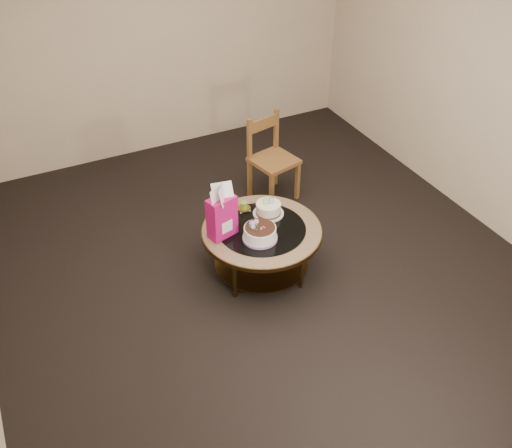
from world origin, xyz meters
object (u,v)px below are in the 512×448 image
dining_chair (271,158)px  decorated_cake (260,234)px  gift_bag (222,212)px  coffee_table (262,236)px  cream_cake (268,209)px

dining_chair → decorated_cake: bearing=-134.5°
decorated_cake → gift_bag: bearing=142.9°
coffee_table → dining_chair: (0.61, 1.00, 0.07)m
cream_cake → dining_chair: dining_chair is taller
coffee_table → gift_bag: gift_bag is taller
dining_chair → coffee_table: bearing=-134.3°
coffee_table → cream_cake: (0.14, 0.16, 0.13)m
coffee_table → gift_bag: (-0.33, 0.07, 0.31)m
dining_chair → cream_cake: bearing=-132.0°
gift_bag → dining_chair: gift_bag is taller
cream_cake → gift_bag: size_ratio=0.57×
gift_bag → dining_chair: bearing=29.3°
decorated_cake → dining_chair: size_ratio=0.33×
cream_cake → coffee_table: bearing=-118.1°
gift_bag → decorated_cake: bearing=-52.5°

